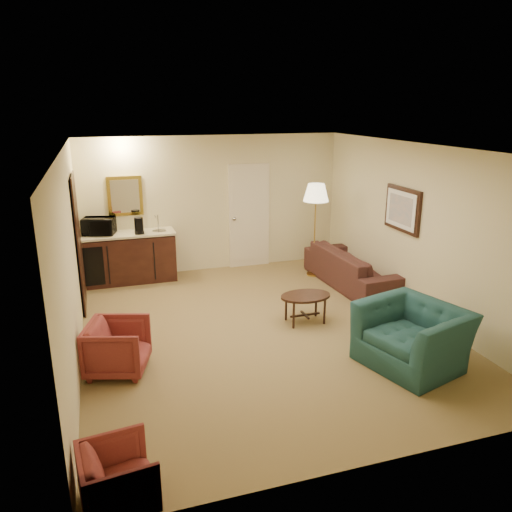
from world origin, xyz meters
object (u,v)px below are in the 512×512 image
Objects in this scene: waste_bin at (167,271)px; coffee_maker at (139,226)px; coffee_table at (305,308)px; teal_armchair at (413,326)px; sofa at (353,262)px; rose_chair_far at (118,475)px; wetbar_cabinet at (130,257)px; floor_lamp at (315,230)px; rose_chair_near at (118,345)px; microwave at (99,224)px.

coffee_maker is at bearing -173.88° from waste_bin.
coffee_maker is (-2.16, 2.54, 0.85)m from coffee_table.
teal_armchair is at bearing -59.44° from waste_bin.
rose_chair_far is at bearing 130.94° from sofa.
teal_armchair is at bearing -53.72° from wetbar_cabinet.
coffee_maker is at bearing -14.33° from rose_chair_far.
teal_armchair is at bearing -93.85° from floor_lamp.
sofa is at bearing -20.49° from wetbar_cabinet.
teal_armchair is at bearing -43.95° from coffee_maker.
rose_chair_far is (-4.30, -4.10, -0.14)m from sofa.
waste_bin is at bearing -19.04° from rose_chair_far.
rose_chair_near is 3.44m from microwave.
sofa is at bearing -53.48° from rose_chair_far.
coffee_table is (-1.45, -1.24, -0.22)m from sofa.
waste_bin is at bearing -6.15° from wetbar_cabinet.
coffee_maker is (0.68, -0.17, -0.04)m from microwave.
wetbar_cabinet is 2.16× the size of coffee_table.
wetbar_cabinet reaches higher than sofa.
sofa is at bearing -48.73° from rose_chair_near.
microwave is 0.70m from coffee_maker.
coffee_table is 0.43× the size of floor_lamp.
teal_armchair is 3.63m from rose_chair_near.
floor_lamp is at bearing -11.86° from wetbar_cabinet.
waste_bin is at bearing -0.81° from rose_chair_near.
wetbar_cabinet is 3.45m from floor_lamp.
coffee_table is at bearing -56.76° from waste_bin.
sofa reaches higher than rose_chair_far.
waste_bin is at bearing 9.39° from microwave.
teal_armchair reaches higher than rose_chair_near.
coffee_table is 1.40× the size of microwave.
wetbar_cabinet reaches higher than rose_chair_far.
wetbar_cabinet is 3.02× the size of microwave.
rose_chair_far is at bearing -134.85° from coffee_table.
coffee_table is at bearing -28.27° from microwave.
sofa is 4.13× the size of microwave.
wetbar_cabinet is at bearing 131.43° from coffee_table.
coffee_maker reaches higher than rose_chair_far.
coffee_maker is at bearing 67.54° from sofa.
floor_lamp is at bearing -38.13° from rose_chair_near.
wetbar_cabinet is 2.76× the size of rose_chair_far.
waste_bin is (1.15, 5.45, -0.15)m from rose_chair_far.
rose_chair_near is 1.31× the size of microwave.
teal_armchair is 4.00× the size of coffee_maker.
wetbar_cabinet is 3.33m from rose_chair_near.
floor_lamp is (0.24, 3.54, 0.36)m from teal_armchair.
coffee_maker is (-3.17, 0.58, 0.19)m from floor_lamp.
rose_chair_far is at bearing -165.68° from rose_chair_near.
microwave is at bearing 18.89° from rose_chair_near.
rose_chair_far is at bearing -74.71° from microwave.
coffee_table is 2.55× the size of waste_bin.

